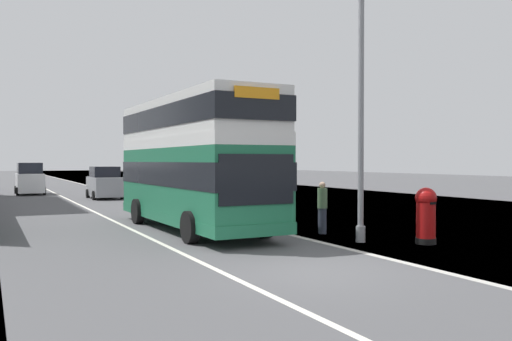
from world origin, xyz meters
name	(u,v)px	position (x,y,z in m)	size (l,w,h in m)	color
ground	(327,270)	(0.59, 0.10, -0.05)	(140.00, 280.00, 0.10)	#4C4C4F
double_decker_bus	(193,161)	(0.18, 8.22, 2.53)	(3.03, 10.23, 4.75)	#1E6B47
lamppost_foreground	(361,100)	(3.80, 3.01, 4.40)	(0.29, 0.70, 9.29)	gray
red_pillar_postbox	(426,213)	(5.36, 1.84, 0.94)	(0.64, 0.64, 1.71)	black
roadworks_barrier	(267,204)	(3.95, 9.62, 0.70)	(1.65, 0.75, 1.13)	orange
car_oncoming_near	(105,184)	(0.47, 26.40, 1.01)	(2.00, 3.86, 2.14)	gray
car_receding_mid	(30,180)	(-3.70, 33.63, 1.11)	(2.01, 4.46, 2.38)	silver
pedestrian_at_kerb	(322,208)	(3.81, 5.18, 0.91)	(0.34, 0.34, 1.80)	#2D3342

